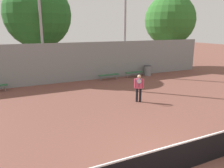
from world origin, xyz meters
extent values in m
cube|color=black|center=(0.00, 0.00, 0.48)|extent=(10.74, 0.03, 0.97)
cube|color=white|center=(0.00, 0.00, 0.99)|extent=(10.74, 0.04, 0.05)
cylinder|color=black|center=(2.38, 6.38, 0.43)|extent=(0.14, 0.14, 0.85)
cylinder|color=black|center=(2.55, 6.28, 0.43)|extent=(0.14, 0.14, 0.85)
cube|color=#DB4C6B|center=(2.47, 6.33, 1.15)|extent=(0.43, 0.36, 0.59)
cylinder|color=#DB4C6B|center=(2.26, 6.45, 1.16)|extent=(0.10, 0.10, 0.57)
cylinder|color=#DB4C6B|center=(2.67, 6.21, 1.16)|extent=(0.10, 0.10, 0.57)
sphere|color=#DBAD89|center=(2.47, 6.33, 1.58)|extent=(0.22, 0.22, 0.22)
cylinder|color=black|center=(2.32, 6.09, 1.11)|extent=(0.03, 0.03, 0.22)
torus|color=#28519E|center=(2.32, 6.09, 1.37)|extent=(0.28, 0.18, 0.31)
cylinder|color=silver|center=(2.32, 6.09, 1.37)|extent=(0.23, 0.14, 0.27)
cube|color=#28663D|center=(5.84, 12.50, 0.44)|extent=(1.75, 0.40, 0.04)
cylinder|color=gray|center=(5.14, 12.50, 0.21)|extent=(0.06, 0.06, 0.42)
cylinder|color=gray|center=(6.54, 12.50, 0.21)|extent=(0.06, 0.06, 0.42)
cylinder|color=gray|center=(-4.95, 12.50, 0.21)|extent=(0.06, 0.06, 0.42)
cube|color=#28663D|center=(3.28, 12.50, 0.44)|extent=(1.89, 0.40, 0.04)
cylinder|color=gray|center=(2.52, 12.50, 0.21)|extent=(0.06, 0.06, 0.42)
cylinder|color=gray|center=(4.04, 12.50, 0.21)|extent=(0.06, 0.06, 0.42)
cylinder|color=#939399|center=(-1.98, 13.63, 5.87)|extent=(0.21, 0.21, 11.73)
cylinder|color=#939399|center=(5.33, 13.51, 5.49)|extent=(0.22, 0.22, 10.99)
cylinder|color=gray|center=(7.36, 12.59, 0.45)|extent=(0.64, 0.64, 0.91)
cylinder|color=#333338|center=(7.36, 12.59, 0.93)|extent=(0.67, 0.67, 0.04)
cube|color=gray|center=(0.00, 13.16, 1.63)|extent=(27.25, 0.06, 3.26)
cylinder|color=brown|center=(-1.75, 16.86, 1.59)|extent=(0.42, 0.42, 3.18)
sphere|color=#235B23|center=(-1.75, 16.86, 5.56)|extent=(5.94, 5.94, 5.94)
cylinder|color=brown|center=(11.96, 15.39, 1.53)|extent=(0.46, 0.46, 3.07)
sphere|color=#2D6B28|center=(11.96, 15.39, 5.26)|extent=(5.49, 5.49, 5.49)
camera|label=1|loc=(-4.41, -4.51, 4.38)|focal=35.00mm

